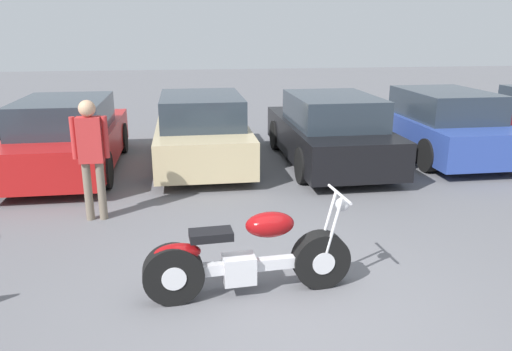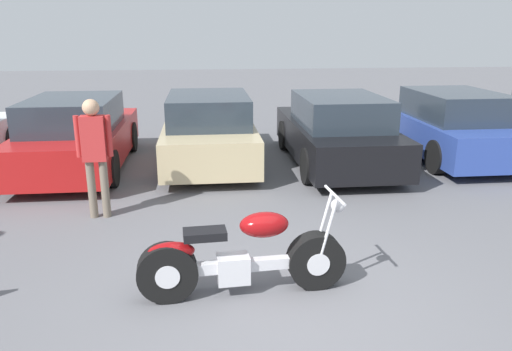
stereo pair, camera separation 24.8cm
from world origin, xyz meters
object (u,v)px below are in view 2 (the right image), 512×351
parked_car_red (77,135)px  person_standing (95,148)px  parked_car_blue (449,126)px  motorcycle (241,258)px  parked_car_champagne (209,130)px  parked_car_black (337,132)px

parked_car_red → person_standing: (0.91, -2.78, 0.38)m
parked_car_red → parked_car_blue: bearing=1.3°
motorcycle → parked_car_blue: bearing=47.5°
parked_car_blue → person_standing: person_standing is taller
motorcycle → person_standing: person_standing is taller
parked_car_red → parked_car_champagne: bearing=5.0°
motorcycle → parked_car_red: bearing=118.4°
parked_car_champagne → parked_car_black: (2.60, -0.44, 0.00)m
person_standing → parked_car_champagne: bearing=60.7°
person_standing → parked_car_red: bearing=108.2°
parked_car_blue → person_standing: (-6.90, -2.95, 0.38)m
parked_car_red → parked_car_champagne: size_ratio=1.00×
parked_car_blue → parked_car_red: bearing=-178.7°
parked_car_blue → parked_car_black: bearing=-171.8°
motorcycle → parked_car_red: (-2.84, 5.25, 0.27)m
parked_car_black → motorcycle: bearing=-115.1°
parked_car_champagne → parked_car_black: bearing=-9.5°
motorcycle → person_standing: size_ratio=1.25×
parked_car_champagne → parked_car_blue: bearing=-0.6°
parked_car_red → parked_car_blue: same height
motorcycle → parked_car_champagne: bearing=92.5°
parked_car_red → parked_car_champagne: same height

